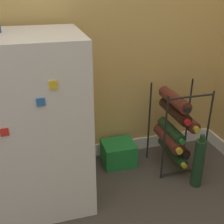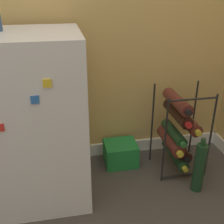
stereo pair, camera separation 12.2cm
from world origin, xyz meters
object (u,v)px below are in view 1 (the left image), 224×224
wine_rack (174,128)px  mini_fridge (31,124)px  soda_box (119,153)px  loose_bottle_floor (198,163)px

wine_rack → mini_fridge: bearing=-176.3°
soda_box → loose_bottle_floor: 0.54m
mini_fridge → wine_rack: bearing=3.7°
mini_fridge → soda_box: bearing=18.5°
mini_fridge → soda_box: (0.54, 0.18, -0.39)m
wine_rack → loose_bottle_floor: size_ratio=1.60×
soda_box → loose_bottle_floor: loose_bottle_floor is taller
mini_fridge → loose_bottle_floor: bearing=-10.7°
loose_bottle_floor → soda_box: bearing=137.9°
loose_bottle_floor → wine_rack: bearing=102.7°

